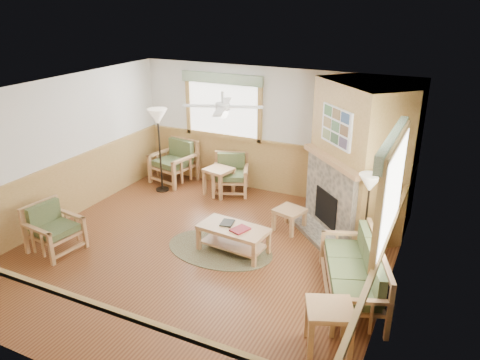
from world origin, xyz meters
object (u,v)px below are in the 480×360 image
at_px(floor_lamp_left, 160,151).
at_px(floor_lamp_right, 366,220).
at_px(coffee_table, 233,239).
at_px(footstool, 289,220).
at_px(sofa, 352,272).
at_px(armchair_back_left, 174,162).
at_px(armchair_back_right, 231,174).
at_px(armchair_left, 54,229).
at_px(end_table_sofa, 328,328).
at_px(end_table_chairs, 219,182).

relative_size(floor_lamp_left, floor_lamp_right, 1.21).
bearing_deg(coffee_table, footstool, 68.59).
distance_m(sofa, floor_lamp_right, 1.08).
bearing_deg(armchair_back_left, armchair_back_right, 11.55).
height_order(armchair_back_left, floor_lamp_right, floor_lamp_right).
bearing_deg(armchair_left, footstool, -46.62).
bearing_deg(floor_lamp_right, footstool, 159.98).
bearing_deg(footstool, end_table_sofa, -61.12).
xyz_separation_m(armchair_left, end_table_chairs, (1.35, 3.30, -0.11)).
relative_size(end_table_sofa, floor_lamp_right, 0.40).
relative_size(armchair_back_right, end_table_sofa, 1.35).
bearing_deg(floor_lamp_left, armchair_left, -92.02).
relative_size(end_table_sofa, footstool, 1.28).
relative_size(armchair_back_left, armchair_back_right, 1.14).
relative_size(sofa, floor_lamp_right, 1.19).
xyz_separation_m(end_table_sofa, footstool, (-1.51, 2.73, -0.10)).
xyz_separation_m(end_table_chairs, floor_lamp_right, (3.39, -1.41, 0.47)).
height_order(armchair_back_right, end_table_chairs, armchair_back_right).
distance_m(footstool, floor_lamp_left, 3.31).
bearing_deg(armchair_left, floor_lamp_left, 5.06).
bearing_deg(footstool, coffee_table, -116.50).
bearing_deg(end_table_sofa, end_table_chairs, 133.62).
distance_m(armchair_left, coffee_table, 3.00).
height_order(armchair_back_left, floor_lamp_left, floor_lamp_left).
xyz_separation_m(armchair_back_left, footstool, (3.23, -1.10, -0.27)).
bearing_deg(armchair_left, coffee_table, -57.91).
height_order(armchair_left, footstool, armchair_left).
height_order(end_table_chairs, end_table_sofa, end_table_sofa).
height_order(sofa, armchair_back_left, armchair_back_left).
bearing_deg(footstool, floor_lamp_right, -20.02).
xyz_separation_m(coffee_table, floor_lamp_right, (2.03, 0.62, 0.53)).
distance_m(armchair_left, floor_lamp_right, 5.12).
height_order(armchair_back_left, coffee_table, armchair_back_left).
height_order(coffee_table, end_table_chairs, end_table_chairs).
bearing_deg(floor_lamp_left, sofa, -24.03).
bearing_deg(end_table_chairs, armchair_left, -112.24).
bearing_deg(end_table_chairs, floor_lamp_left, -164.53).
relative_size(armchair_left, floor_lamp_right, 0.54).
bearing_deg(armchair_back_right, sofa, -61.11).
distance_m(footstool, floor_lamp_right, 1.64).
bearing_deg(sofa, coffee_table, -121.71).
relative_size(armchair_left, end_table_sofa, 1.33).
height_order(end_table_sofa, floor_lamp_right, floor_lamp_right).
height_order(armchair_back_left, armchair_back_right, armchair_back_left).
bearing_deg(floor_lamp_left, coffee_table, -32.89).
height_order(coffee_table, footstool, coffee_table).
xyz_separation_m(end_table_sofa, floor_lamp_right, (-0.05, 2.20, 0.46)).
xyz_separation_m(end_table_chairs, end_table_sofa, (3.45, -3.62, 0.01)).
xyz_separation_m(footstool, floor_lamp_right, (1.45, -0.53, 0.56)).
bearing_deg(armchair_back_right, floor_lamp_right, -48.96).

